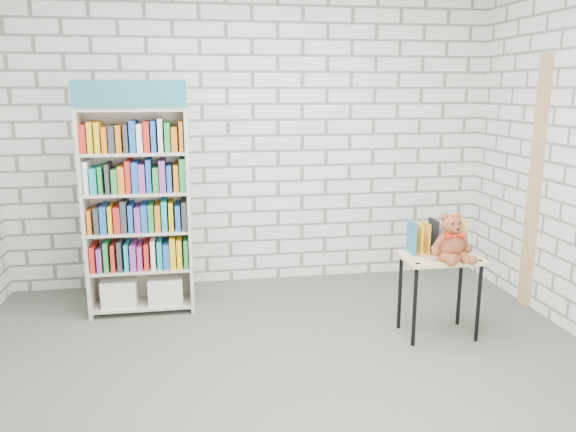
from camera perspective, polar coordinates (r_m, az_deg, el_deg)
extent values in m
plane|color=#495144|center=(3.75, 0.01, -16.31)|extent=(4.50, 4.50, 0.00)
cube|color=silver|center=(5.28, -3.56, 8.15)|extent=(4.50, 0.02, 2.80)
cube|color=silver|center=(1.41, 13.42, -5.03)|extent=(4.50, 0.02, 2.80)
cube|color=beige|center=(4.77, -19.80, 0.14)|extent=(0.03, 0.33, 1.68)
cube|color=beige|center=(4.69, -9.99, 0.50)|extent=(0.03, 0.33, 1.68)
cube|color=beige|center=(4.86, -14.77, 0.70)|extent=(0.84, 0.02, 1.68)
cube|color=teal|center=(4.46, -15.83, 11.84)|extent=(0.84, 0.02, 0.21)
cube|color=beige|center=(4.94, -14.41, -8.63)|extent=(0.79, 0.31, 0.02)
cube|color=beige|center=(4.83, -14.62, -5.11)|extent=(0.79, 0.31, 0.02)
cube|color=beige|center=(4.75, -14.83, -1.45)|extent=(0.79, 0.31, 0.02)
cube|color=beige|center=(4.68, -15.06, 2.33)|extent=(0.79, 0.31, 0.02)
cube|color=beige|center=(4.63, -15.28, 6.20)|extent=(0.79, 0.31, 0.02)
cube|color=beige|center=(4.61, -15.53, 10.36)|extent=(0.79, 0.31, 0.02)
cube|color=silver|center=(4.91, -16.68, -7.32)|extent=(0.28, 0.27, 0.22)
cube|color=silver|center=(4.88, -12.29, -7.22)|extent=(0.28, 0.27, 0.22)
cube|color=green|center=(4.79, -14.71, -3.73)|extent=(0.79, 0.27, 0.22)
cube|color=orange|center=(4.71, -14.93, -0.01)|extent=(0.79, 0.27, 0.22)
cube|color=#BF338C|center=(4.65, -15.15, 3.81)|extent=(0.79, 0.27, 0.22)
cube|color=#19A5B2|center=(4.61, -15.38, 7.72)|extent=(0.79, 0.27, 0.22)
cube|color=#D9B982|center=(4.30, 15.25, -4.11)|extent=(0.58, 0.41, 0.03)
cylinder|color=black|center=(4.17, 12.75, -9.00)|extent=(0.03, 0.03, 0.59)
cylinder|color=black|center=(4.44, 11.30, -7.57)|extent=(0.03, 0.03, 0.59)
cylinder|color=black|center=(4.37, 18.79, -8.39)|extent=(0.03, 0.03, 0.59)
cylinder|color=black|center=(4.63, 17.04, -7.07)|extent=(0.03, 0.03, 0.59)
cylinder|color=black|center=(4.08, 13.04, -4.75)|extent=(0.04, 0.04, 0.01)
cylinder|color=black|center=(4.27, 18.94, -4.33)|extent=(0.04, 0.04, 0.01)
cube|color=#216D92|center=(4.27, 12.45, -2.21)|extent=(0.01, 0.18, 0.24)
cube|color=gold|center=(4.29, 13.15, -2.17)|extent=(0.01, 0.18, 0.24)
cube|color=orange|center=(4.31, 13.84, -2.14)|extent=(0.01, 0.18, 0.24)
cube|color=black|center=(4.33, 14.52, -2.10)|extent=(0.01, 0.18, 0.24)
cube|color=white|center=(4.36, 15.20, -2.07)|extent=(0.01, 0.18, 0.24)
cube|color=orange|center=(4.38, 15.87, -2.03)|extent=(0.01, 0.18, 0.24)
cube|color=#36A0CD|center=(4.40, 16.53, -2.00)|extent=(0.01, 0.18, 0.24)
cube|color=gold|center=(4.43, 17.18, -1.96)|extent=(0.01, 0.18, 0.24)
ellipsoid|color=brown|center=(4.22, 16.12, -2.86)|extent=(0.20, 0.17, 0.20)
sphere|color=brown|center=(4.18, 16.28, -0.82)|extent=(0.15, 0.15, 0.15)
sphere|color=brown|center=(4.15, 15.59, -0.04)|extent=(0.05, 0.05, 0.05)
sphere|color=brown|center=(4.20, 16.86, 0.04)|extent=(0.05, 0.05, 0.05)
sphere|color=brown|center=(4.13, 16.67, -1.27)|extent=(0.06, 0.06, 0.06)
sphere|color=black|center=(4.11, 16.41, -0.77)|extent=(0.02, 0.02, 0.02)
sphere|color=black|center=(4.14, 17.01, -0.73)|extent=(0.02, 0.02, 0.02)
sphere|color=black|center=(4.11, 16.86, -1.29)|extent=(0.02, 0.02, 0.02)
cylinder|color=brown|center=(4.14, 15.06, -2.65)|extent=(0.10, 0.08, 0.14)
cylinder|color=brown|center=(4.25, 17.46, -2.44)|extent=(0.10, 0.09, 0.14)
sphere|color=brown|center=(4.13, 14.75, -3.51)|extent=(0.06, 0.06, 0.06)
sphere|color=brown|center=(4.26, 17.84, -3.21)|extent=(0.06, 0.06, 0.06)
cylinder|color=brown|center=(4.12, 16.07, -4.13)|extent=(0.12, 0.16, 0.08)
cylinder|color=brown|center=(4.18, 17.45, -3.98)|extent=(0.10, 0.16, 0.08)
sphere|color=brown|center=(4.06, 16.25, -4.49)|extent=(0.07, 0.07, 0.07)
sphere|color=brown|center=(4.14, 18.22, -4.27)|extent=(0.07, 0.07, 0.07)
cone|color=red|center=(4.13, 16.20, -1.94)|extent=(0.06, 0.06, 0.05)
cone|color=red|center=(4.16, 17.01, -1.87)|extent=(0.06, 0.06, 0.05)
sphere|color=red|center=(4.14, 16.63, -1.92)|extent=(0.03, 0.03, 0.03)
cube|color=tan|center=(5.07, 23.78, 2.91)|extent=(0.05, 0.12, 2.10)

